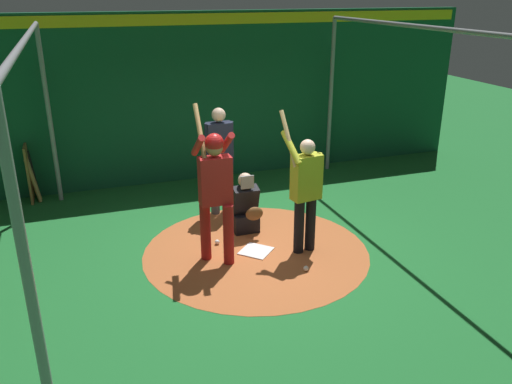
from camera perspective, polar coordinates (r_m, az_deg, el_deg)
name	(u,v)px	position (r m, az deg, el deg)	size (l,w,h in m)	color
ground_plane	(256,252)	(7.85, 0.00, -6.47)	(27.69, 27.69, 0.00)	#1E6B2D
dirt_circle	(256,251)	(7.85, 0.00, -6.45)	(3.33, 3.33, 0.01)	#B76033
home_plate	(256,251)	(7.85, 0.00, -6.40)	(0.42, 0.42, 0.01)	white
batter	(215,185)	(7.16, -4.47, 0.77)	(0.68, 0.49, 2.20)	maroon
catcher	(245,208)	(8.34, -1.16, -1.78)	(0.58, 0.40, 0.99)	black
umpire	(220,155)	(8.83, -3.96, 4.03)	(0.23, 0.49, 1.85)	#4C4C51
visitor	(305,188)	(7.52, 5.39, 0.44)	(0.56, 0.54, 2.08)	black
back_wall	(197,97)	(10.57, -6.46, 10.17)	(0.23, 11.69, 3.27)	#145133
cage_frame	(256,102)	(7.09, 0.00, 9.73)	(6.34, 5.54, 3.15)	gray
bat_rack	(31,174)	(10.41, -23.27, 1.78)	(0.58, 0.20, 1.05)	olive
baseball_0	(306,268)	(7.36, 5.45, -8.25)	(0.07, 0.07, 0.07)	white
baseball_1	(217,242)	(8.06, -4.24, -5.43)	(0.07, 0.07, 0.07)	white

